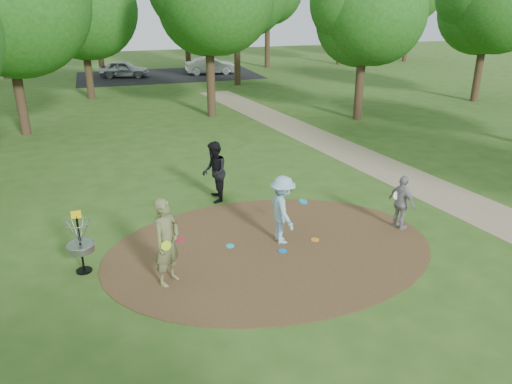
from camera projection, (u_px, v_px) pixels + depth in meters
name	position (u px, v px, depth m)	size (l,w,h in m)	color
ground	(271.00, 249.00, 12.64)	(100.00, 100.00, 0.00)	#2D5119
dirt_clearing	(271.00, 249.00, 12.63)	(8.40, 8.40, 0.02)	#47301C
footpath	(438.00, 192.00, 16.26)	(2.00, 40.00, 0.01)	#8C7A5B
parking_lot	(169.00, 75.00, 39.73)	(14.00, 8.00, 0.01)	black
player_observer_with_disc	(167.00, 242.00, 10.81)	(0.86, 0.86, 2.02)	#636A3D
player_throwing_with_disc	(283.00, 210.00, 12.69)	(1.06, 1.16, 1.80)	#89B8CD
player_walking_with_disc	(214.00, 172.00, 15.25)	(0.85, 1.02, 1.89)	black
player_waiting_with_disc	(402.00, 203.00, 13.46)	(0.57, 0.96, 1.54)	gray
disc_ground_cyan	(230.00, 246.00, 12.72)	(0.22, 0.22, 0.02)	#19C0C8
disc_ground_blue	(283.00, 251.00, 12.48)	(0.22, 0.22, 0.02)	blue
disc_ground_red	(180.00, 240.00, 13.05)	(0.22, 0.22, 0.02)	red
car_left	(124.00, 69.00, 38.54)	(1.48, 3.69, 1.26)	#ACAEB4
car_right	(211.00, 66.00, 40.08)	(1.39, 3.99, 1.32)	#B6BABF
disc_ground_orange	(315.00, 240.00, 13.04)	(0.22, 0.22, 0.02)	orange
disc_golf_basket	(79.00, 238.00, 11.29)	(0.63, 0.63, 1.54)	black
tree_ring	(222.00, 14.00, 20.21)	(37.35, 45.49, 9.19)	#332316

